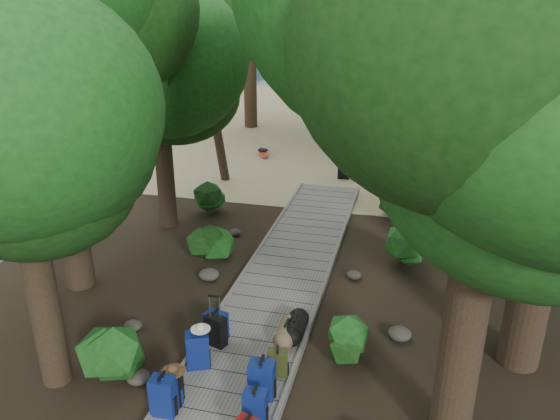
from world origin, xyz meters
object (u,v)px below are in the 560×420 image
(kayak, at_px, (263,151))
(duffel_right_khaki, at_px, (287,332))
(backpack_left_c, at_px, (198,348))
(sun_lounger, at_px, (427,163))
(backpack_right_c, at_px, (262,377))
(suitcase_on_boardwalk, at_px, (216,331))
(duffel_right_black, at_px, (295,327))
(lone_suitcase_on_sand, at_px, (344,170))
(backpack_left_b, at_px, (171,387))
(backpack_left_d, at_px, (216,325))
(backpack_right_b, at_px, (255,405))
(backpack_left_a, at_px, (163,394))
(backpack_right_d, at_px, (278,361))

(kayak, bearing_deg, duffel_right_khaki, -94.54)
(backpack_left_c, height_order, sun_lounger, backpack_left_c)
(backpack_right_c, height_order, suitcase_on_boardwalk, backpack_right_c)
(duffel_right_black, distance_m, lone_suitcase_on_sand, 9.91)
(lone_suitcase_on_sand, height_order, kayak, lone_suitcase_on_sand)
(backpack_right_c, bearing_deg, kayak, 102.82)
(backpack_left_b, bearing_deg, backpack_right_c, 13.10)
(duffel_right_khaki, bearing_deg, duffel_right_black, 58.33)
(sun_lounger, bearing_deg, backpack_left_d, -120.80)
(backpack_right_c, distance_m, kayak, 14.35)
(suitcase_on_boardwalk, bearing_deg, kayak, 120.04)
(backpack_right_b, distance_m, duffel_right_black, 2.34)
(backpack_left_b, bearing_deg, backpack_right_b, -11.17)
(backpack_left_b, bearing_deg, suitcase_on_boardwalk, 77.37)
(sun_lounger, bearing_deg, duffel_right_black, -114.79)
(backpack_left_a, xyz_separation_m, lone_suitcase_on_sand, (1.06, 12.40, -0.15))
(backpack_left_c, height_order, backpack_left_d, backpack_left_c)
(backpack_left_c, distance_m, sun_lounger, 13.41)
(backpack_right_d, distance_m, duffel_right_khaki, 0.99)
(backpack_left_a, distance_m, lone_suitcase_on_sand, 12.44)
(backpack_left_d, distance_m, duffel_right_black, 1.50)
(backpack_left_a, relative_size, sun_lounger, 0.37)
(backpack_left_b, distance_m, lone_suitcase_on_sand, 12.20)
(duffel_right_black, xyz_separation_m, lone_suitcase_on_sand, (-0.47, 9.90, 0.01))
(duffel_right_khaki, distance_m, kayak, 12.87)
(backpack_left_d, height_order, suitcase_on_boardwalk, backpack_left_d)
(backpack_left_c, xyz_separation_m, sun_lounger, (3.85, 12.84, -0.15))
(backpack_left_c, xyz_separation_m, lone_suitcase_on_sand, (0.98, 11.19, -0.15))
(kayak, bearing_deg, backpack_left_a, -102.50)
(backpack_right_d, height_order, suitcase_on_boardwalk, suitcase_on_boardwalk)
(backpack_left_b, relative_size, lone_suitcase_on_sand, 0.98)
(kayak, bearing_deg, backpack_right_b, -96.97)
(backpack_right_c, height_order, sun_lounger, backpack_right_c)
(backpack_right_d, bearing_deg, backpack_left_d, 139.55)
(duffel_right_khaki, bearing_deg, backpack_right_c, -88.50)
(backpack_left_a, bearing_deg, backpack_right_c, 26.78)
(suitcase_on_boardwalk, xyz_separation_m, sun_lounger, (3.77, 12.17, -0.08))
(backpack_right_b, xyz_separation_m, suitcase_on_boardwalk, (-1.28, 1.72, -0.02))
(backpack_left_b, height_order, lone_suitcase_on_sand, backpack_left_b)
(backpack_left_b, xyz_separation_m, backpack_right_d, (1.46, 1.09, -0.05))
(backpack_left_b, xyz_separation_m, backpack_left_d, (0.08, 1.82, -0.01))
(backpack_right_c, relative_size, sun_lounger, 0.36)
(backpack_right_d, xyz_separation_m, kayak, (-4.02, 13.23, -0.21))
(backpack_right_d, bearing_deg, backpack_left_c, 172.36)
(duffel_right_khaki, bearing_deg, backpack_left_b, -120.89)
(suitcase_on_boardwalk, bearing_deg, duffel_right_black, 42.39)
(backpack_left_c, height_order, suitcase_on_boardwalk, backpack_left_c)
(kayak, bearing_deg, sun_lounger, -26.90)
(sun_lounger, bearing_deg, backpack_right_d, -113.96)
(backpack_left_c, relative_size, backpack_right_b, 1.16)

